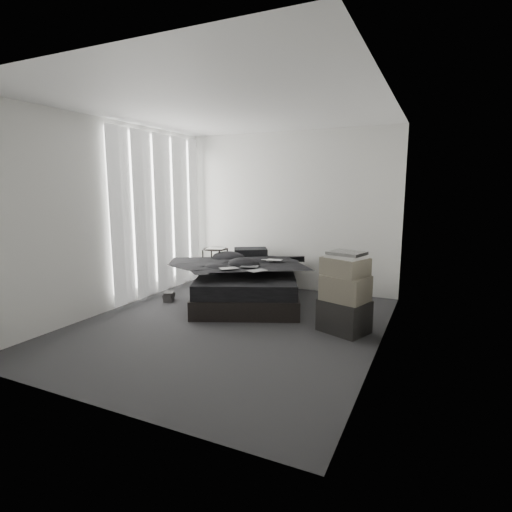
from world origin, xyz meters
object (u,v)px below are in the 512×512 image
at_px(laptop, 271,256).
at_px(side_stand, 216,271).
at_px(bed, 247,293).
at_px(box_lower, 344,316).

xyz_separation_m(laptop, side_stand, (-1.03, 0.13, -0.33)).
height_order(bed, laptop, laptop).
distance_m(bed, laptop, 0.66).
relative_size(bed, laptop, 6.24).
xyz_separation_m(bed, side_stand, (-0.73, 0.31, 0.23)).
bearing_deg(box_lower, laptop, 147.46).
xyz_separation_m(side_stand, box_lower, (2.33, -0.95, -0.16)).
bearing_deg(side_stand, box_lower, -22.23).
bearing_deg(laptop, bed, -154.50).
xyz_separation_m(bed, box_lower, (1.60, -0.65, 0.07)).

